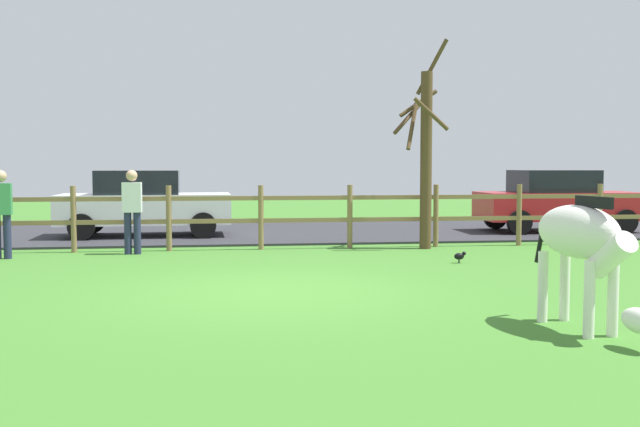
% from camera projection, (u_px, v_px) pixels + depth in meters
% --- Properties ---
extents(ground_plane, '(60.00, 60.00, 0.00)m').
position_uv_depth(ground_plane, '(273.00, 291.00, 10.05)').
color(ground_plane, '#3D7528').
extents(parking_asphalt, '(28.00, 7.40, 0.05)m').
position_uv_depth(parking_asphalt, '(247.00, 230.00, 19.24)').
color(parking_asphalt, '#2D2D33').
rests_on(parking_asphalt, ground_plane).
extents(paddock_fence, '(20.52, 0.11, 1.32)m').
position_uv_depth(paddock_fence, '(215.00, 214.00, 14.83)').
color(paddock_fence, olive).
rests_on(paddock_fence, ground_plane).
extents(bare_tree, '(1.19, 1.09, 4.35)m').
position_uv_depth(bare_tree, '(425.00, 152.00, 15.07)').
color(bare_tree, '#513A23').
rests_on(bare_tree, ground_plane).
extents(zebra, '(0.66, 1.93, 1.41)m').
position_uv_depth(zebra, '(583.00, 242.00, 7.56)').
color(zebra, white).
rests_on(zebra, ground_plane).
extents(crow_on_grass, '(0.21, 0.10, 0.20)m').
position_uv_depth(crow_on_grass, '(460.00, 256.00, 12.90)').
color(crow_on_grass, black).
rests_on(crow_on_grass, ground_plane).
extents(parked_car_white, '(4.05, 1.97, 1.56)m').
position_uv_depth(parked_car_white, '(144.00, 203.00, 17.37)').
color(parked_car_white, white).
rests_on(parked_car_white, parking_asphalt).
extents(parked_car_red, '(4.05, 1.98, 1.56)m').
position_uv_depth(parked_car_red, '(557.00, 200.00, 18.63)').
color(parked_car_red, red).
rests_on(parked_car_red, parking_asphalt).
extents(visitor_left_of_tree, '(0.37, 0.23, 1.64)m').
position_uv_depth(visitor_left_of_tree, '(132.00, 208.00, 14.15)').
color(visitor_left_of_tree, '#232847').
rests_on(visitor_left_of_tree, ground_plane).
extents(visitor_right_of_tree, '(0.38, 0.26, 1.64)m').
position_uv_depth(visitor_right_of_tree, '(1.00, 210.00, 13.43)').
color(visitor_right_of_tree, '#232847').
rests_on(visitor_right_of_tree, ground_plane).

